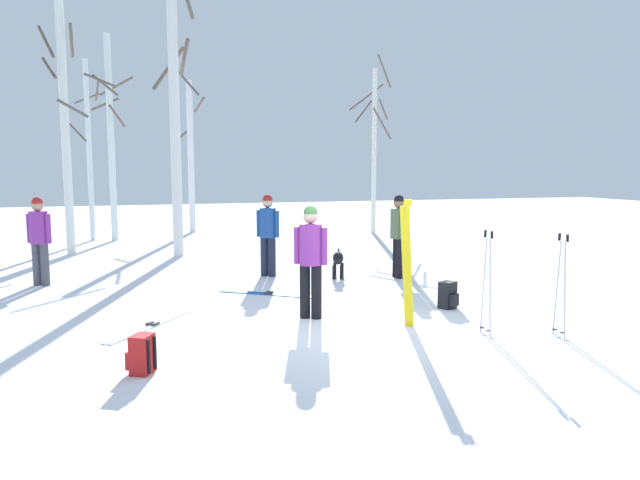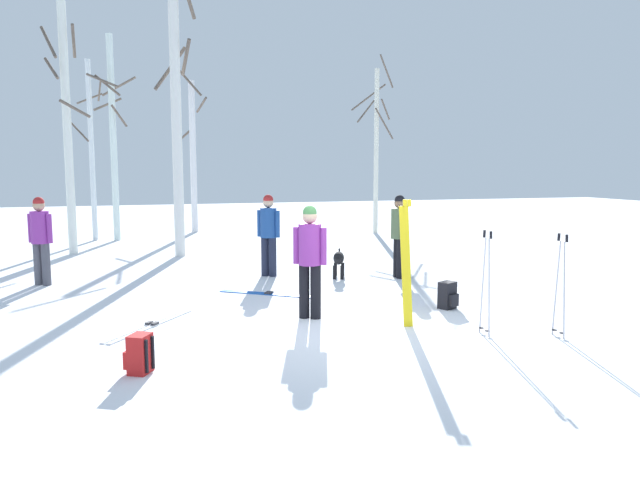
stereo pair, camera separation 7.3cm
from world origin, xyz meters
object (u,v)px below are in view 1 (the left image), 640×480
object	(u,v)px
person_3	(268,230)
ski_pair_lying_1	(267,294)
person_1	(398,231)
birch_tree_3	(175,102)
backpack_1	(142,355)
person_0	(39,235)
dog	(338,259)
ski_poles_1	(561,282)
birch_tree_2	(111,135)
birch_tree_0	(65,126)
birch_tree_5	(374,146)
person_2	(311,254)
ski_pair_lying_0	(151,326)
backpack_0	(448,295)
water_bottle_0	(443,288)
ski_poles_0	(487,279)
birch_tree_1	(89,149)
ski_pair_planted_0	(407,264)
birch_tree_4	(191,154)

from	to	relation	value
person_3	ski_pair_lying_1	size ratio (longest dim) A/B	1.09
person_1	birch_tree_3	bearing A→B (deg)	133.14
backpack_1	person_0	bearing A→B (deg)	107.33
dog	ski_poles_1	size ratio (longest dim) A/B	0.61
person_0	birch_tree_2	bearing A→B (deg)	80.82
ski_poles_1	birch_tree_0	world-z (taller)	birch_tree_0
ski_poles_1	person_3	bearing A→B (deg)	116.76
dog	birch_tree_5	size ratio (longest dim) A/B	0.14
person_2	ski_pair_lying_0	bearing A→B (deg)	174.39
person_1	person_3	xyz separation A→B (m)	(-2.54, 0.96, 0.00)
person_3	ski_poles_1	distance (m)	6.24
dog	birch_tree_3	distance (m)	6.12
backpack_0	water_bottle_0	distance (m)	1.11
person_1	ski_pair_lying_0	distance (m)	5.66
person_2	ski_poles_0	xyz separation A→B (m)	(2.04, -1.55, -0.22)
birch_tree_5	ski_pair_lying_0	bearing A→B (deg)	-126.71
person_0	backpack_1	size ratio (longest dim) A/B	3.90
ski_pair_lying_1	birch_tree_1	world-z (taller)	birch_tree_1
birch_tree_0	birch_tree_1	xyz separation A→B (m)	(0.35, 3.02, -0.49)
person_1	birch_tree_5	xyz separation A→B (m)	(2.73, 7.94, 2.01)
water_bottle_0	birch_tree_2	xyz separation A→B (m)	(-5.89, 10.12, 3.15)
ski_pair_planted_0	birch_tree_4	size ratio (longest dim) A/B	0.32
dog	backpack_0	bearing A→B (deg)	-74.81
person_0	birch_tree_5	bearing A→B (deg)	34.48
dog	water_bottle_0	size ratio (longest dim) A/B	3.66
ski_poles_0	birch_tree_3	distance (m)	9.82
ski_pair_lying_1	birch_tree_3	world-z (taller)	birch_tree_3
water_bottle_0	birch_tree_1	bearing A→B (deg)	122.39
ski_poles_0	birch_tree_2	size ratio (longest dim) A/B	0.23
birch_tree_0	birch_tree_3	world-z (taller)	birch_tree_3
birch_tree_5	person_2	bearing A→B (deg)	-116.98
person_1	birch_tree_5	bearing A→B (deg)	71.06
ski_pair_lying_1	ski_poles_1	world-z (taller)	ski_poles_1
ski_pair_planted_0	backpack_1	world-z (taller)	ski_pair_planted_0
ski_pair_planted_0	backpack_1	distance (m)	3.83
person_0	backpack_0	distance (m)	7.75
ski_poles_0	ski_pair_lying_1	bearing A→B (deg)	124.20
ski_pair_lying_1	backpack_1	distance (m)	4.27
person_2	person_3	world-z (taller)	same
person_2	water_bottle_0	world-z (taller)	person_2
person_1	ski_poles_1	distance (m)	4.62
person_1	birch_tree_4	size ratio (longest dim) A/B	0.30
person_0	person_1	xyz separation A→B (m)	(6.95, -1.30, 0.00)
backpack_1	birch_tree_4	xyz separation A→B (m)	(1.90, 14.56, 2.53)
dog	person_1	bearing A→B (deg)	-15.38
birch_tree_0	birch_tree_3	distance (m)	2.98
person_1	birch_tree_3	size ratio (longest dim) A/B	0.23
ski_pair_planted_0	birch_tree_4	distance (m)	13.88
person_2	ski_pair_planted_0	distance (m)	1.46
birch_tree_1	birch_tree_2	bearing A→B (deg)	-17.81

